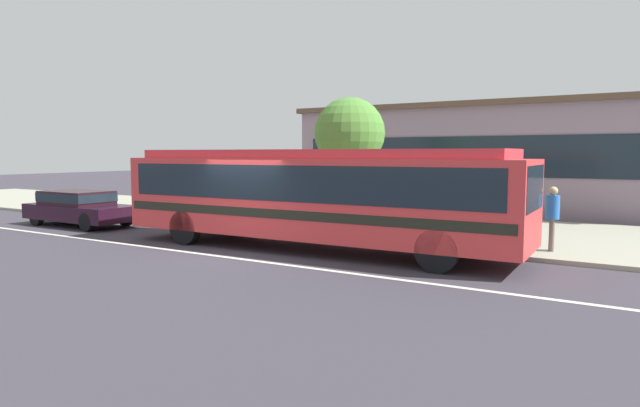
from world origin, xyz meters
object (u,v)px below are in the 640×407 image
pedestrian_walking_along_curb (250,195)px  pedestrian_waiting_near_sign (552,213)px  transit_bus (313,192)px  street_tree_near_stop (350,134)px  sedan_behind_bus (79,206)px  bus_stop_sign (504,188)px

pedestrian_walking_along_curb → pedestrian_waiting_near_sign: bearing=-4.2°
transit_bus → pedestrian_walking_along_curb: transit_bus is taller
pedestrian_walking_along_curb → street_tree_near_stop: street_tree_near_stop is taller
sedan_behind_bus → bus_stop_sign: 14.94m
pedestrian_walking_along_curb → street_tree_near_stop: 4.40m
pedestrian_walking_along_curb → bus_stop_sign: 9.67m
pedestrian_waiting_near_sign → bus_stop_sign: bus_stop_sign is taller
transit_bus → pedestrian_waiting_near_sign: transit_bus is taller
pedestrian_waiting_near_sign → street_tree_near_stop: 7.80m
pedestrian_walking_along_curb → street_tree_near_stop: (3.52, 1.33, 2.27)m
sedan_behind_bus → pedestrian_waiting_near_sign: pedestrian_waiting_near_sign is taller
pedestrian_walking_along_curb → bus_stop_sign: (9.55, -1.38, 0.67)m
pedestrian_walking_along_curb → bus_stop_sign: bus_stop_sign is taller
pedestrian_waiting_near_sign → pedestrian_walking_along_curb: bearing=175.8°
bus_stop_sign → transit_bus: bearing=-157.2°
transit_bus → sedan_behind_bus: transit_bus is taller
transit_bus → pedestrian_waiting_near_sign: size_ratio=6.86×
transit_bus → pedestrian_walking_along_curb: size_ratio=6.94×
pedestrian_waiting_near_sign → bus_stop_sign: size_ratio=0.65×
pedestrian_waiting_near_sign → street_tree_near_stop: (-7.15, 2.12, 2.27)m
transit_bus → sedan_behind_bus: 10.12m
pedestrian_waiting_near_sign → transit_bus: bearing=-156.2°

